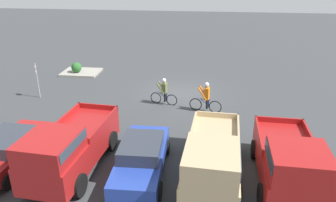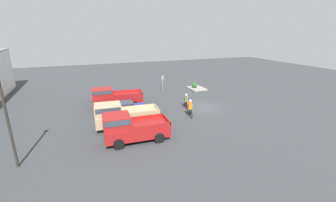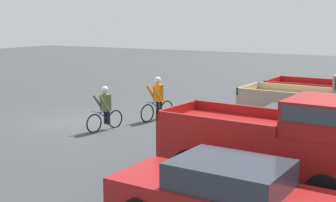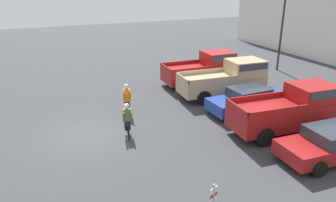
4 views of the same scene
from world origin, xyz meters
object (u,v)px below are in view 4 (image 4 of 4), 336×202
at_px(pickup_truck_1, 229,78).
at_px(sedan_0, 248,100).
at_px(sedan_1, 333,143).
at_px(cyclist_1, 127,99).
at_px(pickup_truck_0, 204,68).
at_px(cyclist_0, 127,119).
at_px(pickup_truck_2, 291,108).
at_px(lamppost, 282,24).

relative_size(pickup_truck_1, sedan_0, 1.19).
bearing_deg(pickup_truck_1, sedan_1, -2.84).
relative_size(sedan_0, cyclist_1, 2.56).
bearing_deg(sedan_0, pickup_truck_1, 169.36).
xyz_separation_m(pickup_truck_0, cyclist_1, (3.14, -6.65, -0.25)).
bearing_deg(sedan_1, cyclist_0, -127.75).
relative_size(pickup_truck_0, sedan_0, 1.07).
bearing_deg(cyclist_1, cyclist_0, -16.67).
xyz_separation_m(cyclist_0, cyclist_1, (-2.50, 0.75, 0.07)).
bearing_deg(cyclist_1, pickup_truck_2, 51.69).
height_order(cyclist_1, lamppost, lamppost).
bearing_deg(lamppost, sedan_0, -50.17).
bearing_deg(pickup_truck_2, cyclist_0, -110.53).
distance_m(pickup_truck_2, cyclist_0, 7.94).
bearing_deg(cyclist_0, pickup_truck_0, 127.27).
distance_m(pickup_truck_0, lamppost, 7.95).
xyz_separation_m(pickup_truck_2, cyclist_1, (-5.28, -6.68, -0.29)).
distance_m(sedan_1, lamppost, 14.65).
distance_m(pickup_truck_2, sedan_1, 2.82).
relative_size(cyclist_0, lamppost, 0.26).
xyz_separation_m(sedan_0, cyclist_1, (-2.45, -6.32, 0.18)).
distance_m(sedan_0, pickup_truck_2, 2.89).
height_order(pickup_truck_0, sedan_1, pickup_truck_0).
distance_m(pickup_truck_1, cyclist_1, 6.85).
relative_size(pickup_truck_0, pickup_truck_1, 0.90).
relative_size(pickup_truck_2, sedan_1, 1.13).
xyz_separation_m(pickup_truck_0, pickup_truck_1, (2.81, 0.18, 0.02)).
bearing_deg(lamppost, pickup_truck_1, -62.86).
bearing_deg(pickup_truck_1, pickup_truck_0, -176.25).
height_order(pickup_truck_1, pickup_truck_2, pickup_truck_2).
relative_size(pickup_truck_0, cyclist_1, 2.73).
xyz_separation_m(pickup_truck_1, sedan_0, (2.77, -0.52, -0.45)).
bearing_deg(pickup_truck_2, sedan_0, -172.63).
height_order(pickup_truck_0, pickup_truck_2, pickup_truck_2).
bearing_deg(sedan_1, lamppost, 147.58).
distance_m(sedan_1, cyclist_1, 10.30).
bearing_deg(lamppost, sedan_1, -32.42).
height_order(pickup_truck_2, sedan_1, pickup_truck_2).
relative_size(sedan_1, lamppost, 0.76).
relative_size(sedan_0, pickup_truck_2, 0.87).
relative_size(pickup_truck_2, cyclist_1, 2.96).
xyz_separation_m(sedan_0, sedan_1, (5.60, 0.11, -0.01)).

